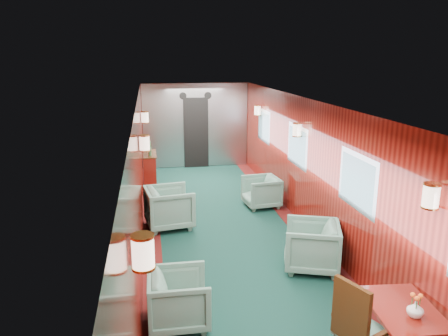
{
  "coord_description": "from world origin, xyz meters",
  "views": [
    {
      "loc": [
        -1.32,
        -6.39,
        3.15
      ],
      "look_at": [
        0.0,
        1.2,
        1.15
      ],
      "focal_mm": 35.0,
      "sensor_mm": 36.0,
      "label": 1
    }
  ],
  "objects_px": {
    "armchair_right_far": "(261,192)",
    "armchair_left_far": "(169,207)",
    "credenza": "(150,171)",
    "armchair_left_near": "(179,299)",
    "side_chair": "(359,327)",
    "armchair_right_near": "(312,246)",
    "dining_table": "(402,317)"
  },
  "relations": [
    {
      "from": "armchair_right_far",
      "to": "armchair_left_far",
      "type": "bearing_deg",
      "value": -73.72
    },
    {
      "from": "credenza",
      "to": "armchair_left_far",
      "type": "xyz_separation_m",
      "value": [
        0.33,
        -2.52,
        -0.06
      ]
    },
    {
      "from": "armchair_left_near",
      "to": "armchair_right_far",
      "type": "bearing_deg",
      "value": -26.57
    },
    {
      "from": "side_chair",
      "to": "armchair_left_far",
      "type": "relative_size",
      "value": 1.29
    },
    {
      "from": "armchair_left_far",
      "to": "armchair_right_near",
      "type": "distance_m",
      "value": 2.87
    },
    {
      "from": "armchair_left_far",
      "to": "armchair_right_far",
      "type": "relative_size",
      "value": 1.18
    },
    {
      "from": "armchair_left_near",
      "to": "armchair_right_far",
      "type": "height_order",
      "value": "armchair_left_near"
    },
    {
      "from": "credenza",
      "to": "armchair_right_near",
      "type": "bearing_deg",
      "value": -62.65
    },
    {
      "from": "side_chair",
      "to": "armchair_left_far",
      "type": "distance_m",
      "value": 4.64
    },
    {
      "from": "armchair_left_far",
      "to": "armchair_right_far",
      "type": "distance_m",
      "value": 2.14
    },
    {
      "from": "credenza",
      "to": "armchair_left_near",
      "type": "height_order",
      "value": "credenza"
    },
    {
      "from": "side_chair",
      "to": "armchair_left_near",
      "type": "height_order",
      "value": "side_chair"
    },
    {
      "from": "armchair_right_near",
      "to": "armchair_right_far",
      "type": "height_order",
      "value": "armchair_right_near"
    },
    {
      "from": "dining_table",
      "to": "side_chair",
      "type": "bearing_deg",
      "value": -163.47
    },
    {
      "from": "side_chair",
      "to": "armchair_left_near",
      "type": "relative_size",
      "value": 1.5
    },
    {
      "from": "side_chair",
      "to": "armchair_right_near",
      "type": "relative_size",
      "value": 1.36
    },
    {
      "from": "side_chair",
      "to": "armchair_right_far",
      "type": "xyz_separation_m",
      "value": [
        0.38,
        5.16,
        -0.27
      ]
    },
    {
      "from": "credenza",
      "to": "armchair_right_far",
      "type": "bearing_deg",
      "value": -36.42
    },
    {
      "from": "armchair_left_far",
      "to": "armchair_left_near",
      "type": "bearing_deg",
      "value": 170.38
    },
    {
      "from": "credenza",
      "to": "armchair_left_near",
      "type": "distance_m",
      "value": 5.64
    },
    {
      "from": "dining_table",
      "to": "armchair_left_near",
      "type": "distance_m",
      "value": 2.47
    },
    {
      "from": "side_chair",
      "to": "armchair_right_far",
      "type": "relative_size",
      "value": 1.52
    },
    {
      "from": "side_chair",
      "to": "credenza",
      "type": "distance_m",
      "value": 7.14
    },
    {
      "from": "side_chair",
      "to": "armchair_left_near",
      "type": "xyz_separation_m",
      "value": [
        -1.66,
        1.23,
        -0.26
      ]
    },
    {
      "from": "side_chair",
      "to": "armchair_left_near",
      "type": "distance_m",
      "value": 2.08
    },
    {
      "from": "side_chair",
      "to": "credenza",
      "type": "relative_size",
      "value": 0.95
    },
    {
      "from": "side_chair",
      "to": "armchair_right_near",
      "type": "height_order",
      "value": "side_chair"
    },
    {
      "from": "armchair_left_far",
      "to": "armchair_right_near",
      "type": "height_order",
      "value": "armchair_left_far"
    },
    {
      "from": "armchair_left_far",
      "to": "armchair_right_far",
      "type": "bearing_deg",
      "value": -76.44
    },
    {
      "from": "armchair_right_near",
      "to": "armchair_right_far",
      "type": "bearing_deg",
      "value": -159.69
    },
    {
      "from": "armchair_left_near",
      "to": "armchair_left_far",
      "type": "height_order",
      "value": "armchair_left_far"
    },
    {
      "from": "dining_table",
      "to": "armchair_left_far",
      "type": "bearing_deg",
      "value": 122.08
    }
  ]
}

